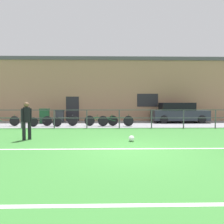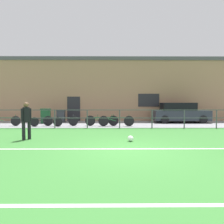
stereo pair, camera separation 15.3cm
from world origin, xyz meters
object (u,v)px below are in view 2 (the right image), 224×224
at_px(bicycle_parked_0, 116,121).
at_px(bicycle_parked_2, 102,120).
at_px(trash_bin_0, 61,116).
at_px(player_goalkeeper, 26,118).
at_px(trash_bin_1, 46,116).
at_px(bicycle_parked_4, 61,121).
at_px(parked_car_red, 180,113).
at_px(soccer_ball_match, 130,139).
at_px(bicycle_parked_3, 4,121).
at_px(bicycle_parked_1, 46,122).

bearing_deg(bicycle_parked_0, bicycle_parked_2, 165.23).
bearing_deg(bicycle_parked_2, trash_bin_0, 142.70).
height_order(player_goalkeeper, trash_bin_1, player_goalkeeper).
bearing_deg(bicycle_parked_4, trash_bin_1, 130.90).
relative_size(player_goalkeeper, bicycle_parked_4, 0.67).
distance_m(parked_car_red, bicycle_parked_4, 9.19).
height_order(soccer_ball_match, parked_car_red, parked_car_red).
bearing_deg(bicycle_parked_4, trash_bin_0, 102.78).
bearing_deg(soccer_ball_match, bicycle_parked_3, 145.07).
relative_size(soccer_ball_match, parked_car_red, 0.06).
distance_m(bicycle_parked_2, bicycle_parked_4, 2.78).
bearing_deg(bicycle_parked_1, player_goalkeeper, -82.19).
xyz_separation_m(parked_car_red, bicycle_parked_4, (-8.86, -2.40, -0.39)).
relative_size(parked_car_red, bicycle_parked_4, 1.80).
relative_size(bicycle_parked_4, trash_bin_1, 2.14).
height_order(bicycle_parked_2, bicycle_parked_4, bicycle_parked_2).
bearing_deg(parked_car_red, soccer_ball_match, -120.33).
relative_size(soccer_ball_match, trash_bin_1, 0.21).
distance_m(bicycle_parked_0, bicycle_parked_3, 7.58).
xyz_separation_m(bicycle_parked_1, bicycle_parked_2, (3.63, 0.42, 0.04)).
height_order(soccer_ball_match, bicycle_parked_2, bicycle_parked_2).
bearing_deg(bicycle_parked_3, bicycle_parked_4, -0.00).
bearing_deg(soccer_ball_match, bicycle_parked_4, 126.79).
relative_size(bicycle_parked_3, bicycle_parked_4, 0.96).
distance_m(soccer_ball_match, bicycle_parked_2, 5.77).
distance_m(bicycle_parked_2, trash_bin_0, 4.22).
height_order(player_goalkeeper, bicycle_parked_0, player_goalkeeper).
distance_m(soccer_ball_match, bicycle_parked_4, 6.99).
height_order(player_goalkeeper, bicycle_parked_2, player_goalkeeper).
bearing_deg(bicycle_parked_3, soccer_ball_match, -34.93).
bearing_deg(trash_bin_0, bicycle_parked_3, -141.75).
height_order(bicycle_parked_0, trash_bin_1, trash_bin_1).
bearing_deg(bicycle_parked_1, bicycle_parked_3, 172.01).
relative_size(player_goalkeeper, soccer_ball_match, 6.70).
xyz_separation_m(bicycle_parked_2, bicycle_parked_3, (-6.61, 0.00, -0.01)).
height_order(parked_car_red, bicycle_parked_4, parked_car_red).
height_order(bicycle_parked_0, bicycle_parked_2, bicycle_parked_2).
xyz_separation_m(bicycle_parked_0, bicycle_parked_4, (-3.75, 0.26, -0.01)).
xyz_separation_m(bicycle_parked_2, bicycle_parked_4, (-2.78, -0.00, -0.01)).
bearing_deg(bicycle_parked_0, player_goalkeeper, -129.05).
bearing_deg(parked_car_red, bicycle_parked_3, -169.28).
bearing_deg(bicycle_parked_0, soccer_ball_match, -85.37).
height_order(bicycle_parked_1, trash_bin_1, trash_bin_1).
xyz_separation_m(soccer_ball_match, bicycle_parked_2, (-1.40, 5.59, 0.26)).
bearing_deg(trash_bin_1, bicycle_parked_0, -21.18).
distance_m(player_goalkeeper, parked_car_red, 11.79).
xyz_separation_m(player_goalkeeper, trash_bin_0, (-0.37, 7.69, -0.40)).
height_order(bicycle_parked_3, trash_bin_1, trash_bin_1).
bearing_deg(bicycle_parked_2, bicycle_parked_1, -173.44).
relative_size(bicycle_parked_0, trash_bin_1, 2.14).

